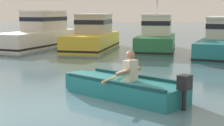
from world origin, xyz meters
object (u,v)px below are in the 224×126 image
at_px(moored_boat_teal, 224,41).
at_px(rowboat_with_person, 123,87).
at_px(moored_boat_yellow, 93,36).
at_px(moored_boat_white, 41,33).
at_px(moored_boat_green, 156,37).

bearing_deg(moored_boat_teal, rowboat_with_person, -110.42).
xyz_separation_m(rowboat_with_person, moored_boat_teal, (3.48, 9.34, 0.44)).
bearing_deg(moored_boat_yellow, moored_boat_white, 168.31).
relative_size(moored_boat_white, moored_boat_yellow, 1.32).
xyz_separation_m(moored_boat_white, moored_boat_green, (6.98, -0.80, -0.07)).
xyz_separation_m(moored_boat_yellow, moored_boat_green, (3.59, -0.10, -0.01)).
xyz_separation_m(rowboat_with_person, moored_boat_yellow, (-3.50, 10.44, 0.49)).
relative_size(rowboat_with_person, moored_boat_green, 0.72).
xyz_separation_m(moored_boat_yellow, moored_boat_teal, (6.98, -1.10, -0.05)).
distance_m(rowboat_with_person, moored_boat_green, 10.36).
xyz_separation_m(rowboat_with_person, moored_boat_white, (-6.89, 11.14, 0.55)).
distance_m(moored_boat_yellow, moored_boat_teal, 7.06).
relative_size(rowboat_with_person, moored_boat_white, 0.49).
height_order(rowboat_with_person, moored_boat_teal, moored_boat_teal).
height_order(rowboat_with_person, moored_boat_white, moored_boat_white).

